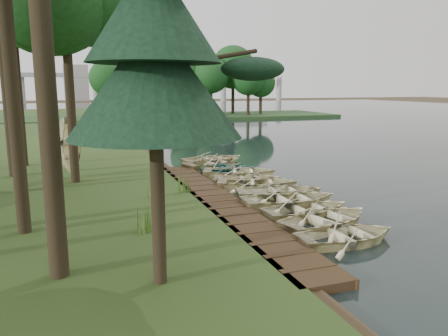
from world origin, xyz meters
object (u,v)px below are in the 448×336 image
object	(u,v)px
rowboat_2	(307,207)
pine_tree	(153,42)
boardwalk	(220,204)
rowboat_0	(348,232)
rowboat_1	(328,216)
stored_rowboat	(72,171)

from	to	relation	value
rowboat_2	pine_tree	world-z (taller)	pine_tree
boardwalk	rowboat_0	size ratio (longest dim) A/B	4.74
boardwalk	pine_tree	distance (m)	9.40
rowboat_1	pine_tree	distance (m)	8.77
rowboat_2	pine_tree	size ratio (longest dim) A/B	0.42
boardwalk	rowboat_2	bearing A→B (deg)	-41.50
boardwalk	rowboat_1	distance (m)	4.55
boardwalk	rowboat_1	xyz separation A→B (m)	(2.65, -3.68, 0.29)
boardwalk	rowboat_1	size ratio (longest dim) A/B	4.23
rowboat_2	pine_tree	xyz separation A→B (m)	(-6.35, -4.23, 5.34)
boardwalk	pine_tree	xyz separation A→B (m)	(-3.71, -6.57, 5.61)
rowboat_1	stored_rowboat	xyz separation A→B (m)	(-8.24, 10.43, 0.18)
rowboat_0	rowboat_1	size ratio (longest dim) A/B	0.89
rowboat_1	stored_rowboat	bearing A→B (deg)	23.04
rowboat_1	rowboat_2	xyz separation A→B (m)	(-0.01, 1.35, -0.02)
rowboat_0	stored_rowboat	bearing A→B (deg)	33.34
stored_rowboat	pine_tree	size ratio (longest dim) A/B	0.36
rowboat_1	stored_rowboat	size ratio (longest dim) A/B	1.23
rowboat_2	stored_rowboat	distance (m)	12.26
pine_tree	rowboat_1	bearing A→B (deg)	24.38
rowboat_0	pine_tree	size ratio (longest dim) A/B	0.40
boardwalk	rowboat_2	size ratio (longest dim) A/B	4.50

